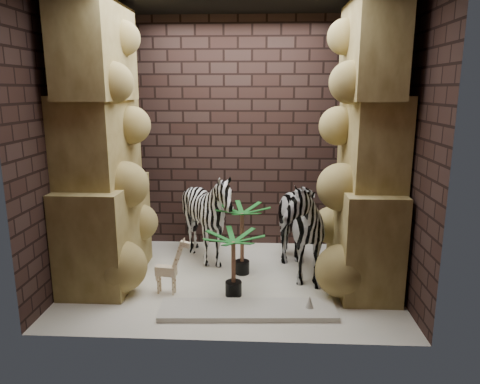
# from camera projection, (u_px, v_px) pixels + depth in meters

# --- Properties ---
(floor) EXTENTS (3.50, 3.50, 0.00)m
(floor) POSITION_uv_depth(u_px,v_px,m) (232.00, 280.00, 5.03)
(floor) COLOR white
(floor) RESTS_ON ground
(wall_back) EXTENTS (3.50, 0.00, 3.50)m
(wall_back) POSITION_uv_depth(u_px,v_px,m) (238.00, 135.00, 5.91)
(wall_back) COLOR black
(wall_back) RESTS_ON ground
(wall_front) EXTENTS (3.50, 0.00, 3.50)m
(wall_front) POSITION_uv_depth(u_px,v_px,m) (220.00, 167.00, 3.47)
(wall_front) COLOR black
(wall_front) RESTS_ON ground
(wall_left) EXTENTS (0.00, 3.00, 3.00)m
(wall_left) POSITION_uv_depth(u_px,v_px,m) (68.00, 146.00, 4.77)
(wall_left) COLOR black
(wall_left) RESTS_ON ground
(wall_right) EXTENTS (0.00, 3.00, 3.00)m
(wall_right) POSITION_uv_depth(u_px,v_px,m) (401.00, 148.00, 4.60)
(wall_right) COLOR black
(wall_right) RESTS_ON ground
(rock_pillar_left) EXTENTS (0.68, 1.30, 3.00)m
(rock_pillar_left) POSITION_uv_depth(u_px,v_px,m) (100.00, 146.00, 4.76)
(rock_pillar_left) COLOR tan
(rock_pillar_left) RESTS_ON floor
(rock_pillar_right) EXTENTS (0.58, 1.25, 3.00)m
(rock_pillar_right) POSITION_uv_depth(u_px,v_px,m) (369.00, 147.00, 4.62)
(rock_pillar_right) COLOR tan
(rock_pillar_right) RESTS_ON floor
(zebra_right) EXTENTS (0.94, 1.31, 1.40)m
(zebra_right) POSITION_uv_depth(u_px,v_px,m) (291.00, 216.00, 5.03)
(zebra_right) COLOR white
(zebra_right) RESTS_ON floor
(zebra_left) EXTENTS (1.18, 1.35, 1.06)m
(zebra_left) POSITION_uv_depth(u_px,v_px,m) (208.00, 221.00, 5.41)
(zebra_left) COLOR white
(zebra_left) RESTS_ON floor
(giraffe_toy) EXTENTS (0.34, 0.15, 0.63)m
(giraffe_toy) POSITION_uv_depth(u_px,v_px,m) (166.00, 265.00, 4.63)
(giraffe_toy) COLOR #F9E0B7
(giraffe_toy) RESTS_ON floor
(palm_front) EXTENTS (0.36, 0.36, 0.82)m
(palm_front) POSITION_uv_depth(u_px,v_px,m) (242.00, 240.00, 5.11)
(palm_front) COLOR #0C4413
(palm_front) RESTS_ON floor
(palm_back) EXTENTS (0.36, 0.36, 0.68)m
(palm_back) POSITION_uv_depth(u_px,v_px,m) (233.00, 264.00, 4.57)
(palm_back) COLOR #0C4413
(palm_back) RESTS_ON floor
(surfboard) EXTENTS (1.71, 0.50, 0.05)m
(surfboard) POSITION_uv_depth(u_px,v_px,m) (248.00, 310.00, 4.29)
(surfboard) COLOR beige
(surfboard) RESTS_ON floor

